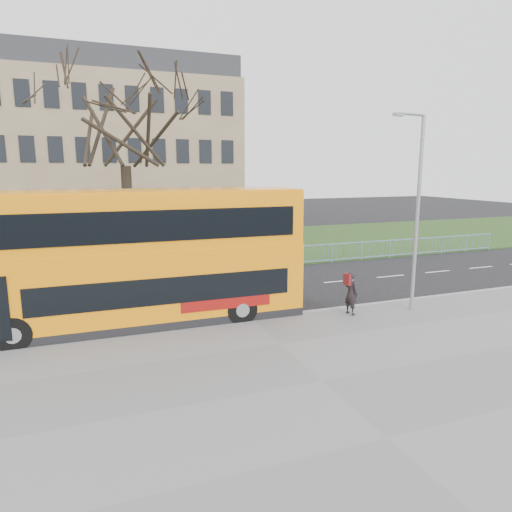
{
  "coord_description": "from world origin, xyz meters",
  "views": [
    {
      "loc": [
        -5.29,
        -16.08,
        5.31
      ],
      "look_at": [
        1.16,
        1.0,
        1.84
      ],
      "focal_mm": 32.0,
      "sensor_mm": 36.0,
      "label": 1
    }
  ],
  "objects": [
    {
      "name": "ground",
      "position": [
        0.0,
        0.0,
        0.0
      ],
      "size": [
        120.0,
        120.0,
        0.0
      ],
      "primitive_type": "plane",
      "color": "black",
      "rests_on": "ground"
    },
    {
      "name": "yellow_bus",
      "position": [
        -3.56,
        -0.51,
        2.46
      ],
      "size": [
        10.96,
        2.74,
        4.58
      ],
      "rotation": [
        0.0,
        0.0,
        -0.01
      ],
      "color": "orange",
      "rests_on": "ground"
    },
    {
      "name": "street_lamp",
      "position": [
        5.91,
        -2.75,
        4.0
      ],
      "size": [
        1.5,
        0.37,
        7.09
      ],
      "rotation": [
        0.0,
        0.0,
        0.16
      ],
      "color": "gray",
      "rests_on": "pavement"
    },
    {
      "name": "pedestrian",
      "position": [
        3.56,
        -2.38,
        0.91
      ],
      "size": [
        0.5,
        0.65,
        1.58
      ],
      "primitive_type": "imported",
      "rotation": [
        0.0,
        0.0,
        1.8
      ],
      "color": "black",
      "rests_on": "pavement"
    },
    {
      "name": "guard_railing",
      "position": [
        0.0,
        6.6,
        0.55
      ],
      "size": [
        40.0,
        0.12,
        1.1
      ],
      "primitive_type": null,
      "color": "#7D9EDE",
      "rests_on": "ground"
    },
    {
      "name": "civic_building",
      "position": [
        -5.0,
        35.0,
        7.0
      ],
      "size": [
        30.0,
        15.0,
        14.0
      ],
      "primitive_type": "cube",
      "color": "#816952",
      "rests_on": "ground"
    },
    {
      "name": "grass_verge",
      "position": [
        0.0,
        14.3,
        0.04
      ],
      "size": [
        80.0,
        15.4,
        0.08
      ],
      "primitive_type": "cube",
      "color": "#243C15",
      "rests_on": "ground"
    },
    {
      "name": "bare_tree",
      "position": [
        -3.0,
        10.0,
        6.54
      ],
      "size": [
        9.04,
        9.04,
        12.91
      ],
      "primitive_type": null,
      "color": "black",
      "rests_on": "grass_verge"
    },
    {
      "name": "kerb",
      "position": [
        0.0,
        -1.55,
        0.07
      ],
      "size": [
        80.0,
        0.2,
        0.14
      ],
      "primitive_type": "cube",
      "color": "gray",
      "rests_on": "ground"
    },
    {
      "name": "pavement",
      "position": [
        0.0,
        -6.75,
        0.06
      ],
      "size": [
        80.0,
        10.5,
        0.12
      ],
      "primitive_type": "cube",
      "color": "slate",
      "rests_on": "ground"
    }
  ]
}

